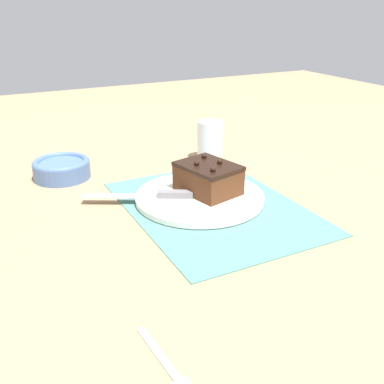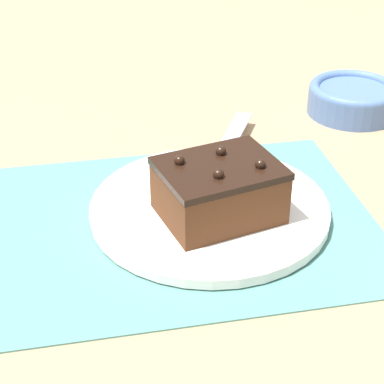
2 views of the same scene
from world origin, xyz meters
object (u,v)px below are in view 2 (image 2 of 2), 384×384
at_px(chocolate_cake, 219,190).
at_px(serving_knife, 217,161).
at_px(cake_plate, 209,208).
at_px(small_bowl, 353,98).

relative_size(chocolate_cake, serving_knife, 0.68).
height_order(cake_plate, serving_knife, serving_knife).
relative_size(cake_plate, chocolate_cake, 1.88).
bearing_deg(cake_plate, small_bowl, -139.69).
height_order(chocolate_cake, small_bowl, chocolate_cake).
distance_m(chocolate_cake, serving_knife, 0.12).
bearing_deg(cake_plate, chocolate_cake, 102.37).
height_order(cake_plate, small_bowl, small_bowl).
bearing_deg(small_bowl, chocolate_cake, 43.52).
height_order(cake_plate, chocolate_cake, chocolate_cake).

